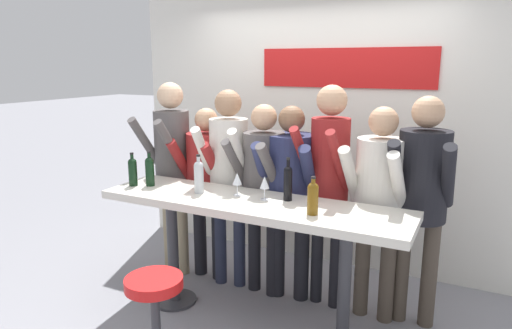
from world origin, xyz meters
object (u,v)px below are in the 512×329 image
Objects in this scene: person_far_left at (172,156)px; person_center_left at (228,166)px; tasting_table at (251,220)px; person_left at (207,176)px; person_rightmost at (422,188)px; wine_bottle_4 at (150,170)px; person_center_right at (290,184)px; wine_bottle_3 at (199,175)px; person_center at (263,179)px; wine_bottle_1 at (313,197)px; wine_glass_1 at (237,179)px; person_right at (329,170)px; wine_bottle_2 at (133,170)px; bar_stool at (155,310)px; wine_bottle_0 at (288,181)px; wine_glass_0 at (265,183)px; person_far_right at (379,192)px.

person_center_left is at bearing 5.69° from person_far_left.
tasting_table is 1.47× the size of person_left.
person_rightmost reaches higher than wine_bottle_4.
person_center_right is at bearing -0.59° from person_left.
wine_bottle_3 is (0.27, -0.53, 0.15)m from person_left.
person_center is 0.86m from wine_bottle_1.
wine_bottle_4 is at bearing -175.16° from wine_glass_1.
wine_glass_1 is at bearing -61.28° from person_center_left.
wine_bottle_3 is (-0.95, 0.10, 0.02)m from wine_bottle_1.
person_right is (1.47, 0.05, 0.01)m from person_far_left.
tasting_table is at bearing 169.58° from wine_bottle_1.
person_center is at bearing 30.55° from wine_bottle_2.
person_far_left is (-0.77, 1.25, 0.70)m from bar_stool.
person_right reaches higher than person_left.
wine_bottle_3 is 1.05× the size of wine_bottle_4.
person_left is 0.29m from person_center_left.
wine_bottle_0 is at bearing 8.10° from wine_bottle_2.
person_center_right is 0.42m from wine_bottle_0.
bar_stool is 2.56× the size of wine_bottle_1.
bar_stool is at bearing -113.79° from wine_glass_0.
wine_glass_0 is at bearing 34.77° from tasting_table.
wine_bottle_1 is at bearing -133.92° from person_rightmost.
wine_bottle_1 is 0.67m from wine_glass_1.
bar_stool is at bearing -120.27° from wine_bottle_0.
wine_bottle_2 reaches higher than wine_glass_1.
wine_bottle_0 is (0.96, -0.41, 0.16)m from person_left.
wine_glass_1 is at bearing -159.97° from person_rightmost.
wine_bottle_3 is (-1.55, -0.56, 0.04)m from person_rightmost.
person_center is (0.33, -0.00, -0.08)m from person_center_left.
wine_glass_0 is (0.21, -0.42, 0.09)m from person_center.
person_center_right is at bearing 60.13° from wine_glass_1.
person_rightmost is at bearing -5.47° from person_center_left.
wine_bottle_0 is 1.80× the size of wine_glass_1.
person_far_right is (0.82, 0.50, 0.19)m from tasting_table.
wine_bottle_1 is 0.94× the size of wine_bottle_2.
person_rightmost is 5.79× the size of wine_bottle_3.
person_far_right is at bearing -169.39° from person_rightmost.
person_rightmost reaches higher than person_center.
person_far_right is at bearing 31.60° from tasting_table.
wine_bottle_1 is at bearing -111.16° from person_far_right.
person_right is at bearing 31.42° from wine_bottle_3.
wine_bottle_2 is (-1.46, -0.59, -0.03)m from person_right.
person_far_right is at bearing -7.61° from person_center_left.
tasting_table is at bearing -145.23° from wine_glass_0.
wine_bottle_4 is at bearing -157.78° from person_far_right.
wine_bottle_2 is at bearing -83.60° from person_far_left.
wine_bottle_4 is at bearing -160.17° from person_center_right.
person_far_left reaches higher than person_center_left.
wine_bottle_0 is at bearing 8.29° from wine_glass_1.
bar_stool is 1.09m from wine_glass_1.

